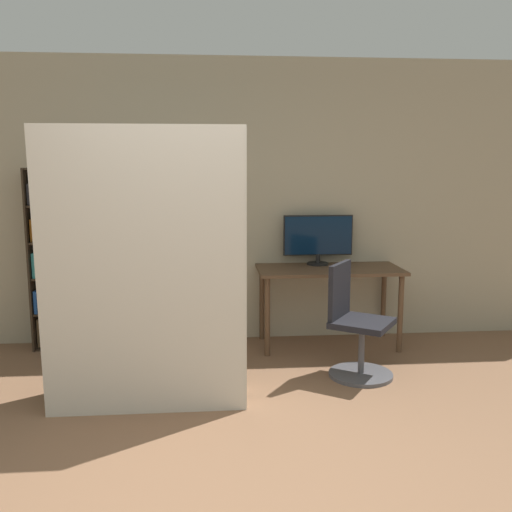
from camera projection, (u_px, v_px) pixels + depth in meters
The scene contains 7 objects.
wall_back at pixel (219, 202), 5.48m from camera, with size 8.00×0.06×2.70m.
desk at pixel (329, 278), 5.34m from camera, with size 1.34×0.62×0.75m.
monitor at pixel (318, 238), 5.47m from camera, with size 0.67×0.21×0.48m.
office_chair at pixel (355, 331), 4.62m from camera, with size 0.61×0.61×0.92m.
bookshelf at pixel (61, 258), 5.30m from camera, with size 0.66×0.28×1.68m.
mattress_near at pixel (145, 273), 3.87m from camera, with size 1.38×0.26×1.97m.
mattress_far at pixel (149, 265), 4.17m from camera, with size 1.38×0.23×1.97m.
Camera 1 is at (-0.12, -2.40, 1.72)m, focal length 40.00 mm.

